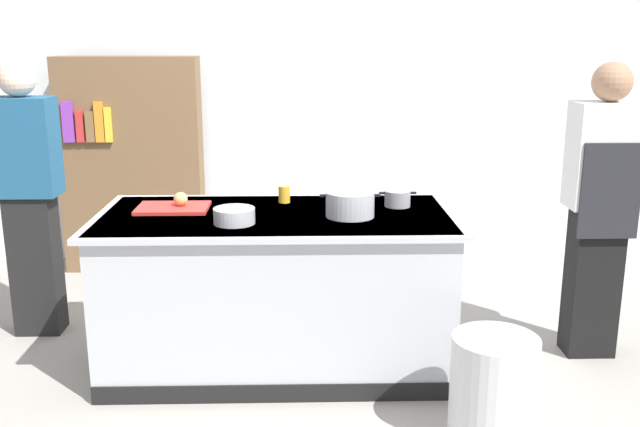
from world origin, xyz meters
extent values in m
plane|color=#9E9991|center=(0.00, 0.00, 0.00)|extent=(10.00, 10.00, 0.00)
cube|color=silver|center=(0.00, 2.10, 1.50)|extent=(6.40, 0.12, 3.00)
cube|color=#B7BABF|center=(0.00, 0.00, 0.45)|extent=(1.90, 0.90, 0.90)
cube|color=#B7BABF|center=(0.00, 0.00, 0.89)|extent=(1.98, 0.98, 0.03)
cube|color=black|center=(0.00, -0.46, 0.05)|extent=(1.90, 0.01, 0.10)
cube|color=red|center=(-0.59, 0.11, 0.91)|extent=(0.40, 0.28, 0.02)
sphere|color=tan|center=(-0.54, 0.12, 0.96)|extent=(0.08, 0.08, 0.08)
cylinder|color=#B7BABF|center=(0.41, -0.06, 0.97)|extent=(0.26, 0.26, 0.14)
cube|color=black|center=(0.26, -0.06, 1.02)|extent=(0.04, 0.02, 0.01)
cube|color=black|center=(0.55, -0.06, 1.02)|extent=(0.04, 0.02, 0.01)
cylinder|color=#99999E|center=(0.70, 0.16, 0.95)|extent=(0.15, 0.15, 0.09)
cube|color=black|center=(0.61, 0.16, 0.98)|extent=(0.04, 0.02, 0.01)
cube|color=black|center=(0.78, 0.16, 0.98)|extent=(0.04, 0.02, 0.01)
cylinder|color=#B7BABF|center=(-0.21, -0.20, 0.94)|extent=(0.22, 0.22, 0.08)
cylinder|color=yellow|center=(0.04, 0.27, 0.95)|extent=(0.07, 0.07, 0.10)
cylinder|color=silver|center=(1.02, -0.85, 0.26)|extent=(0.40, 0.40, 0.53)
cube|color=black|center=(1.85, 0.11, 0.45)|extent=(0.28, 0.20, 0.90)
cube|color=silver|center=(1.85, 0.11, 1.20)|extent=(0.38, 0.24, 0.60)
sphere|color=#A87A5B|center=(1.85, 0.11, 1.61)|extent=(0.22, 0.22, 0.22)
cube|color=#232328|center=(1.85, -0.02, 1.02)|extent=(0.34, 0.02, 0.54)
cube|color=black|center=(-1.54, 0.51, 0.45)|extent=(0.28, 0.20, 0.90)
cube|color=navy|center=(-1.54, 0.51, 1.20)|extent=(0.38, 0.24, 0.60)
sphere|color=beige|center=(-1.54, 0.51, 1.61)|extent=(0.22, 0.22, 0.22)
cube|color=brown|center=(-1.20, 1.80, 0.85)|extent=(1.10, 0.28, 1.70)
cube|color=purple|center=(-1.63, 1.64, 1.22)|extent=(0.09, 0.03, 0.31)
cube|color=red|center=(-1.55, 1.64, 1.18)|extent=(0.06, 0.03, 0.24)
cube|color=brown|center=(-1.47, 1.64, 1.18)|extent=(0.06, 0.03, 0.23)
cube|color=orange|center=(-1.40, 1.64, 1.21)|extent=(0.07, 0.03, 0.31)
cube|color=yellow|center=(-1.33, 1.64, 1.19)|extent=(0.05, 0.03, 0.26)
camera|label=1|loc=(0.15, -3.80, 1.87)|focal=39.79mm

